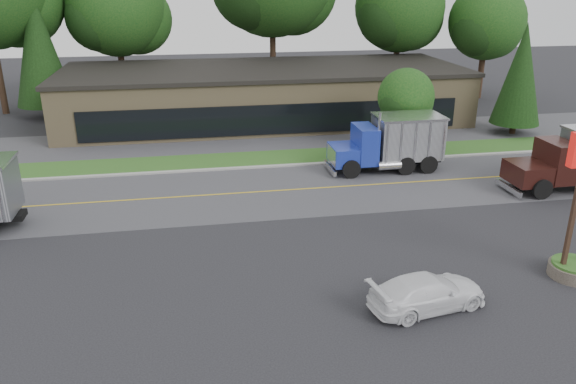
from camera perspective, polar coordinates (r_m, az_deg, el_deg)
name	(u,v)px	position (r m, az deg, el deg)	size (l,w,h in m)	color
ground	(303,268)	(23.23, 1.49, -7.77)	(140.00, 140.00, 0.00)	#303035
road	(270,191)	(31.30, -1.80, 0.07)	(60.00, 8.00, 0.02)	#5B5B60
center_line	(270,191)	(31.30, -1.80, 0.07)	(60.00, 0.12, 0.01)	gold
curb	(261,168)	(35.22, -2.80, 2.48)	(60.00, 0.30, 0.12)	#9E9E99
grass_verge	(257,159)	(36.92, -3.17, 3.35)	(60.00, 3.40, 0.03)	#29541D
far_parking	(249,139)	(41.68, -4.03, 5.40)	(60.00, 7.00, 0.02)	#5B5B60
strip_mall	(264,95)	(47.25, -2.46, 9.79)	(32.00, 12.00, 4.00)	#9A855E
tree_far_b	(118,12)	(54.42, -16.88, 17.09)	(9.07, 8.54, 12.94)	#382619
tree_far_d	(400,11)	(56.87, 11.35, 17.57)	(8.95, 8.42, 12.76)	#382619
tree_far_e	(487,25)	(58.49, 19.58, 15.68)	(7.59, 7.15, 10.83)	#382619
evergreen_left	(39,47)	(51.59, -24.00, 13.32)	(4.67, 4.67, 10.61)	#382619
evergreen_right	(521,74)	(45.47, 22.56, 11.00)	(3.60, 3.60, 8.19)	#382619
tree_verge	(406,99)	(38.52, 11.93, 9.20)	(3.96, 3.73, 5.65)	#382619
dump_truck_blue	(392,141)	(34.96, 10.55, 5.08)	(6.92, 2.68, 3.36)	black
rally_car	(428,292)	(20.99, 13.99, -9.84)	(1.78, 4.39, 1.27)	white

